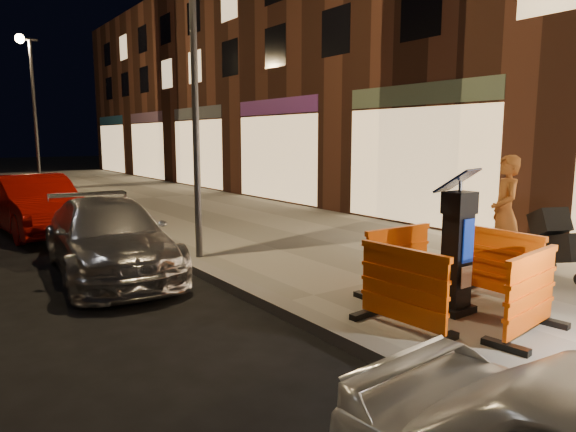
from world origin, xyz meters
TOP-DOWN VIEW (x-y plane):
  - ground_plane at (0.00, 0.00)m, footprint 120.00×120.00m
  - sidewalk at (3.00, 0.00)m, footprint 6.00×60.00m
  - kerb at (0.00, 0.00)m, footprint 0.30×60.00m
  - parking_kiosk at (1.50, -1.56)m, footprint 0.55×0.55m
  - barrier_front at (1.50, -2.51)m, footprint 1.26×0.64m
  - barrier_back at (1.50, -0.61)m, footprint 1.21×0.51m
  - barrier_kerbside at (0.55, -1.56)m, footprint 0.58×1.24m
  - barrier_bldgside at (2.45, -1.56)m, footprint 0.50×1.20m
  - car_silver at (-1.25, 3.33)m, footprint 2.16×4.45m
  - car_red at (-1.58, 8.07)m, footprint 1.82×4.37m
  - man at (3.94, -0.67)m, footprint 0.79×0.80m
  - stroller at (4.14, -1.57)m, footprint 0.83×0.99m
  - street_lamp_mid at (0.25, 3.00)m, footprint 0.12×0.12m
  - street_lamp_far at (0.25, 18.00)m, footprint 0.12×0.12m

SIDE VIEW (x-z plane):
  - ground_plane at x=0.00m, z-range 0.00..0.00m
  - car_silver at x=-1.25m, z-range -0.62..0.62m
  - car_red at x=-1.58m, z-range -0.70..0.70m
  - sidewalk at x=3.00m, z-range 0.00..0.15m
  - kerb at x=0.00m, z-range 0.00..0.15m
  - barrier_front at x=1.50m, z-range 0.15..1.09m
  - barrier_back at x=1.50m, z-range 0.15..1.09m
  - barrier_kerbside at x=0.55m, z-range 0.15..1.09m
  - barrier_bldgside at x=2.45m, z-range 0.15..1.09m
  - stroller at x=4.14m, z-range 0.15..1.20m
  - parking_kiosk at x=1.50m, z-range 0.15..1.83m
  - man at x=3.94m, z-range 0.15..2.02m
  - street_lamp_mid at x=0.25m, z-range 0.15..6.15m
  - street_lamp_far at x=0.25m, z-range 0.15..6.15m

